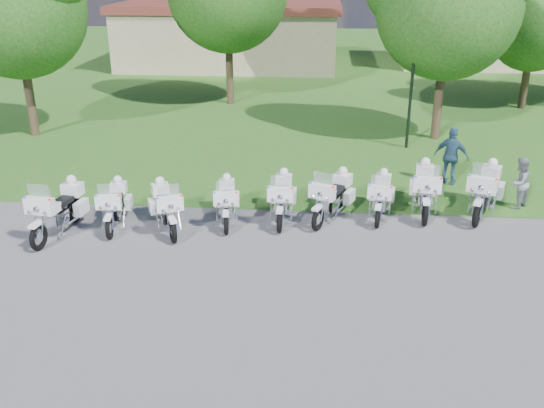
# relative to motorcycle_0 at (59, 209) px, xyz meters

# --- Properties ---
(ground) EXTENTS (100.00, 100.00, 0.00)m
(ground) POSITION_rel_motorcycle_0_xyz_m (6.70, -0.99, -0.71)
(ground) COLOR #535358
(ground) RESTS_ON ground
(grass_lawn) EXTENTS (100.00, 48.00, 0.01)m
(grass_lawn) POSITION_rel_motorcycle_0_xyz_m (6.70, 26.01, -0.70)
(grass_lawn) COLOR #30621F
(grass_lawn) RESTS_ON ground
(motorcycle_0) EXTENTS (1.03, 2.51, 1.69)m
(motorcycle_0) POSITION_rel_motorcycle_0_xyz_m (0.00, 0.00, 0.00)
(motorcycle_0) COLOR black
(motorcycle_0) RESTS_ON ground
(motorcycle_1) EXTENTS (0.90, 2.19, 1.48)m
(motorcycle_1) POSITION_rel_motorcycle_0_xyz_m (1.32, 0.64, -0.09)
(motorcycle_1) COLOR black
(motorcycle_1) RESTS_ON ground
(motorcycle_2) EXTENTS (1.33, 2.15, 1.54)m
(motorcycle_2) POSITION_rel_motorcycle_0_xyz_m (2.77, 0.52, -0.06)
(motorcycle_2) COLOR black
(motorcycle_2) RESTS_ON ground
(motorcycle_3) EXTENTS (0.88, 2.15, 1.45)m
(motorcycle_3) POSITION_rel_motorcycle_0_xyz_m (4.36, 1.17, -0.10)
(motorcycle_3) COLOR black
(motorcycle_3) RESTS_ON ground
(motorcycle_4) EXTENTS (0.76, 2.31, 1.55)m
(motorcycle_4) POSITION_rel_motorcycle_0_xyz_m (5.90, 1.48, -0.06)
(motorcycle_4) COLOR black
(motorcycle_4) RESTS_ON ground
(motorcycle_5) EXTENTS (1.37, 2.25, 1.61)m
(motorcycle_5) POSITION_rel_motorcycle_0_xyz_m (7.32, 1.64, -0.03)
(motorcycle_5) COLOR black
(motorcycle_5) RESTS_ON ground
(motorcycle_6) EXTENTS (0.94, 2.18, 1.47)m
(motorcycle_6) POSITION_rel_motorcycle_0_xyz_m (8.71, 1.94, -0.09)
(motorcycle_6) COLOR black
(motorcycle_6) RESTS_ON ground
(motorcycle_7) EXTENTS (1.00, 2.53, 1.70)m
(motorcycle_7) POSITION_rel_motorcycle_0_xyz_m (10.00, 2.35, 0.01)
(motorcycle_7) COLOR black
(motorcycle_7) RESTS_ON ground
(motorcycle_8) EXTENTS (1.50, 2.48, 1.77)m
(motorcycle_8) POSITION_rel_motorcycle_0_xyz_m (11.71, 2.31, 0.03)
(motorcycle_8) COLOR black
(motorcycle_8) RESTS_ON ground
(lamp_post) EXTENTS (0.44, 0.44, 4.12)m
(lamp_post) POSITION_rel_motorcycle_0_xyz_m (10.29, 8.71, 2.41)
(lamp_post) COLOR black
(lamp_post) RESTS_ON ground
(tree_3) EXTENTS (4.79, 4.09, 6.39)m
(tree_3) POSITION_rel_motorcycle_0_xyz_m (16.71, 15.93, 3.52)
(tree_3) COLOR #38281C
(tree_3) RESTS_ON ground
(building_west) EXTENTS (14.56, 8.32, 4.10)m
(building_west) POSITION_rel_motorcycle_0_xyz_m (0.70, 27.01, 1.36)
(building_west) COLOR tan
(building_west) RESTS_ON ground
(building_east) EXTENTS (11.44, 7.28, 4.10)m
(building_east) POSITION_rel_motorcycle_0_xyz_m (17.70, 29.01, 1.36)
(building_east) COLOR tan
(building_east) RESTS_ON ground
(bystander_b) EXTENTS (0.95, 0.95, 1.55)m
(bystander_b) POSITION_rel_motorcycle_0_xyz_m (12.80, 2.84, 0.07)
(bystander_b) COLOR gray
(bystander_b) RESTS_ON ground
(bystander_c) EXTENTS (1.21, 0.94, 1.91)m
(bystander_c) POSITION_rel_motorcycle_0_xyz_m (11.18, 4.70, 0.25)
(bystander_c) COLOR #305874
(bystander_c) RESTS_ON ground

